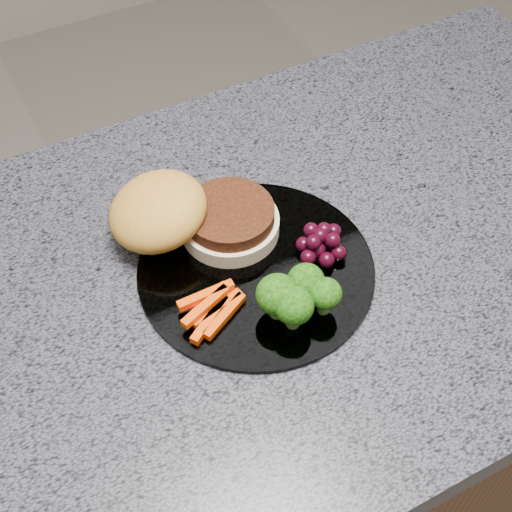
{
  "coord_description": "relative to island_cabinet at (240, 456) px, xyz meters",
  "views": [
    {
      "loc": [
        -0.2,
        -0.43,
        1.51
      ],
      "look_at": [
        0.03,
        -0.01,
        0.93
      ],
      "focal_mm": 50.0,
      "sensor_mm": 36.0,
      "label": 1
    }
  ],
  "objects": [
    {
      "name": "island_cabinet",
      "position": [
        0.0,
        0.0,
        0.0
      ],
      "size": [
        1.2,
        0.6,
        0.86
      ],
      "primitive_type": "cube",
      "color": "#52381C",
      "rests_on": "ground"
    },
    {
      "name": "countertop",
      "position": [
        0.0,
        0.0,
        0.45
      ],
      "size": [
        1.2,
        0.6,
        0.04
      ],
      "primitive_type": "cube",
      "color": "#52525D",
      "rests_on": "island_cabinet"
    },
    {
      "name": "plate",
      "position": [
        0.03,
        -0.01,
        0.47
      ],
      "size": [
        0.26,
        0.26,
        0.01
      ],
      "primitive_type": "cylinder",
      "color": "white",
      "rests_on": "countertop"
    },
    {
      "name": "burger",
      "position": [
        -0.02,
        0.08,
        0.5
      ],
      "size": [
        0.21,
        0.17,
        0.06
      ],
      "rotation": [
        0.0,
        0.0,
        -0.31
      ],
      "color": "beige",
      "rests_on": "plate"
    },
    {
      "name": "carrot_sticks",
      "position": [
        -0.04,
        -0.04,
        0.48
      ],
      "size": [
        0.08,
        0.06,
        0.02
      ],
      "rotation": [
        0.0,
        0.0,
        0.1
      ],
      "color": "#F74704",
      "rests_on": "plate"
    },
    {
      "name": "broccoli",
      "position": [
        0.03,
        -0.08,
        0.51
      ],
      "size": [
        0.08,
        0.06,
        0.05
      ],
      "rotation": [
        0.0,
        0.0,
        -0.12
      ],
      "color": "#4C7C2D",
      "rests_on": "plate"
    },
    {
      "name": "grape_bunch",
      "position": [
        0.1,
        -0.02,
        0.49
      ],
      "size": [
        0.06,
        0.05,
        0.03
      ],
      "rotation": [
        0.0,
        0.0,
        -0.07
      ],
      "color": "black",
      "rests_on": "plate"
    }
  ]
}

